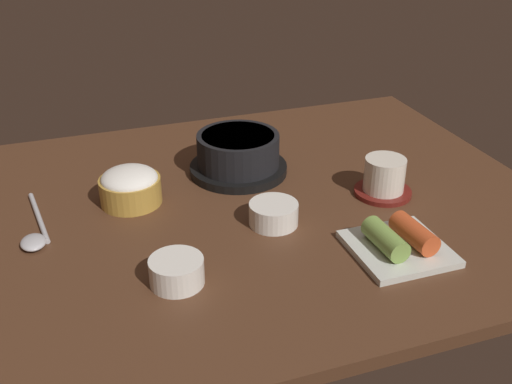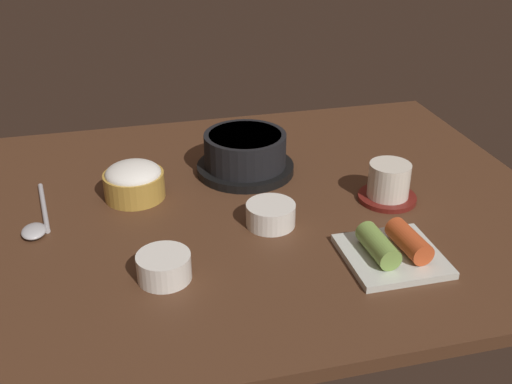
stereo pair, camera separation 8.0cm
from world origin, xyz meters
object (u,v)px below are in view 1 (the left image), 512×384
kimchi_plate (399,243)px  side_bowl_near (177,271)px  rice_bowl (130,186)px  banchan_cup_center (274,213)px  stone_pot (238,154)px  tea_cup_with_saucer (384,178)px  spoon (35,234)px

kimchi_plate → side_bowl_near: bearing=174.2°
rice_bowl → side_bowl_near: rice_bowl is taller
kimchi_plate → side_bowl_near: kimchi_plate is taller
banchan_cup_center → stone_pot: bearing=88.8°
rice_bowl → tea_cup_with_saucer: bearing=-15.4°
rice_bowl → spoon: rice_bowl is taller
tea_cup_with_saucer → side_bowl_near: bearing=-161.2°
tea_cup_with_saucer → side_bowl_near: 39.84cm
side_bowl_near → spoon: side_bowl_near is taller
tea_cup_with_saucer → rice_bowl: bearing=164.6°
tea_cup_with_saucer → spoon: (-54.90, 4.99, -2.41)cm
kimchi_plate → tea_cup_with_saucer: bearing=67.6°
spoon → side_bowl_near: bearing=-46.0°
tea_cup_with_saucer → spoon: 55.18cm
stone_pot → tea_cup_with_saucer: stone_pot is taller
tea_cup_with_saucer → kimchi_plate: size_ratio=0.72×
stone_pot → banchan_cup_center: size_ratio=2.29×
stone_pot → banchan_cup_center: 18.67cm
stone_pot → spoon: bearing=-163.0°
stone_pot → rice_bowl: (-19.71, -4.71, -0.57)cm
spoon → banchan_cup_center: bearing=-13.0°
banchan_cup_center → spoon: 35.32cm
banchan_cup_center → tea_cup_with_saucer: bearing=8.2°
stone_pot → rice_bowl: stone_pot is taller
rice_bowl → kimchi_plate: size_ratio=0.75×
kimchi_plate → spoon: bearing=156.6°
stone_pot → spoon: stone_pot is taller
stone_pot → side_bowl_near: size_ratio=2.39×
kimchi_plate → side_bowl_near: size_ratio=1.82×
banchan_cup_center → kimchi_plate: size_ratio=0.57×
kimchi_plate → spoon: 52.67cm
tea_cup_with_saucer → banchan_cup_center: bearing=-171.8°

